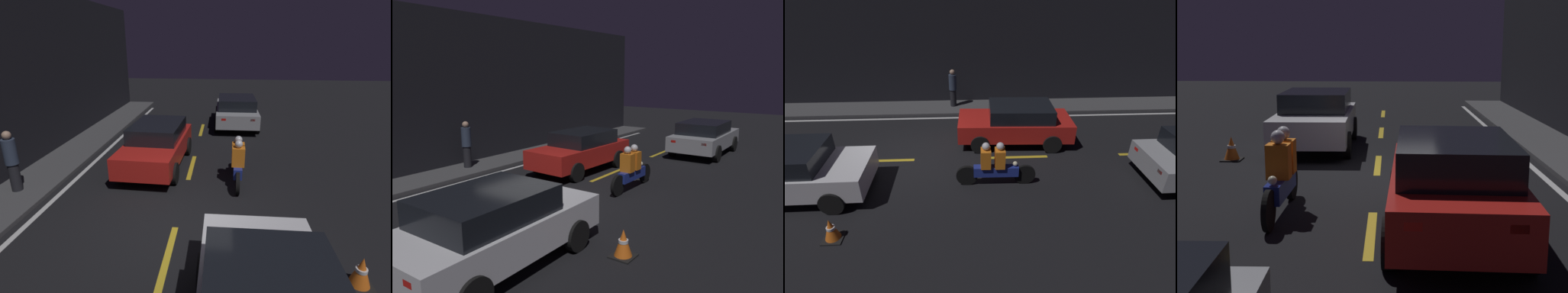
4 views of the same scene
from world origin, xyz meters
TOP-DOWN VIEW (x-y plane):
  - ground_plane at (0.00, 0.00)m, footprint 56.00×56.00m
  - lane_dash_a at (-10.00, 0.00)m, footprint 2.00×0.14m
  - lane_dash_b at (-5.50, 0.00)m, footprint 2.00×0.14m
  - lane_dash_c at (-1.00, 0.00)m, footprint 2.00×0.14m
  - lane_dash_d at (3.50, 0.00)m, footprint 2.00×0.14m
  - lane_solid_kerb at (0.00, 3.42)m, footprint 25.20×0.14m
  - sedan_white at (-3.05, -1.66)m, footprint 4.17×2.00m
  - taxi_red at (3.55, 1.15)m, footprint 4.07×1.97m
  - motorcycle at (2.53, -1.47)m, footprint 2.31×0.37m
  - traffic_cone_near at (-1.41, -3.43)m, footprint 0.46×0.46m

SIDE VIEW (x-z plane):
  - ground_plane at x=0.00m, z-range 0.00..0.00m
  - lane_solid_kerb at x=0.00m, z-range 0.00..0.01m
  - lane_dash_a at x=-10.00m, z-range 0.00..0.01m
  - lane_dash_b at x=-5.50m, z-range 0.00..0.01m
  - lane_dash_c at x=-1.00m, z-range 0.00..0.01m
  - lane_dash_d at x=3.50m, z-range 0.00..0.01m
  - traffic_cone_near at x=-1.41m, z-range -0.01..0.56m
  - motorcycle at x=2.53m, z-range -0.05..1.33m
  - taxi_red at x=3.55m, z-range 0.05..1.50m
  - sedan_white at x=-3.05m, z-range 0.05..1.52m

